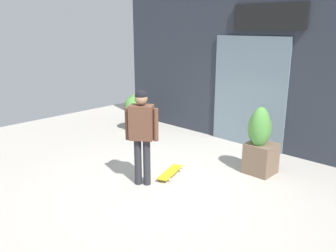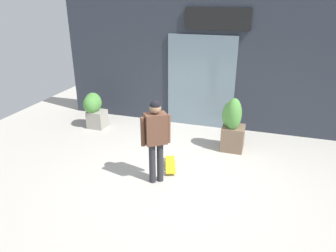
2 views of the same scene
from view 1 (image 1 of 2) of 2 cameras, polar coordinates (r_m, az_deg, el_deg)
ground_plane at (r=6.41m, az=0.31°, el=-9.46°), size 12.00×12.00×0.00m
building_facade at (r=8.27m, az=14.91°, el=9.49°), size 8.44×0.31×3.81m
skateboarder at (r=6.06m, az=-4.31°, el=-0.36°), size 0.50×0.45×1.72m
skateboard at (r=6.74m, az=0.35°, el=-7.56°), size 0.45×0.80×0.08m
planter_box_left at (r=9.45m, az=-5.29°, el=2.53°), size 0.56×0.56×1.00m
planter_box_right at (r=6.87m, az=14.77°, el=-2.24°), size 0.55×0.54×1.33m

